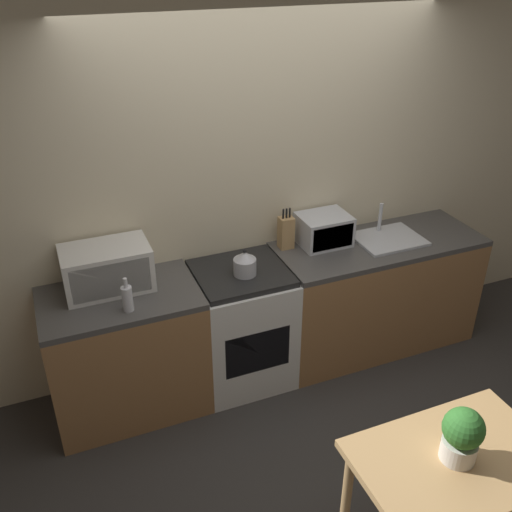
# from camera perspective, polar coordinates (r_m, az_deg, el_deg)

# --- Properties ---
(ground_plane) EXTENTS (16.00, 16.00, 0.00)m
(ground_plane) POSITION_cam_1_polar(r_m,az_deg,el_deg) (3.89, 7.70, -18.44)
(ground_plane) COLOR #33302D
(wall_back) EXTENTS (10.00, 0.06, 2.60)m
(wall_back) POSITION_cam_1_polar(r_m,az_deg,el_deg) (4.04, 0.44, 6.48)
(wall_back) COLOR beige
(wall_back) RESTS_ON ground_plane
(counter_left_run) EXTENTS (1.00, 0.62, 0.90)m
(counter_left_run) POSITION_cam_1_polar(r_m,az_deg,el_deg) (3.94, -12.81, -9.39)
(counter_left_run) COLOR olive
(counter_left_run) RESTS_ON ground_plane
(counter_right_run) EXTENTS (1.57, 0.62, 0.90)m
(counter_right_run) POSITION_cam_1_polar(r_m,az_deg,el_deg) (4.53, 11.72, -3.65)
(counter_right_run) COLOR olive
(counter_right_run) RESTS_ON ground_plane
(stove_range) EXTENTS (0.64, 0.62, 0.90)m
(stove_range) POSITION_cam_1_polar(r_m,az_deg,el_deg) (4.09, -1.45, -6.95)
(stove_range) COLOR silver
(stove_range) RESTS_ON ground_plane
(kettle) EXTENTS (0.15, 0.15, 0.19)m
(kettle) POSITION_cam_1_polar(r_m,az_deg,el_deg) (3.76, -1.13, -0.75)
(kettle) COLOR #B7B7BC
(kettle) RESTS_ON stove_range
(microwave) EXTENTS (0.54, 0.34, 0.29)m
(microwave) POSITION_cam_1_polar(r_m,az_deg,el_deg) (3.71, -14.68, -1.20)
(microwave) COLOR silver
(microwave) RESTS_ON counter_left_run
(bottle) EXTENTS (0.07, 0.07, 0.22)m
(bottle) POSITION_cam_1_polar(r_m,az_deg,el_deg) (3.49, -12.74, -4.12)
(bottle) COLOR silver
(bottle) RESTS_ON counter_left_run
(knife_block) EXTENTS (0.10, 0.09, 0.31)m
(knife_block) POSITION_cam_1_polar(r_m,az_deg,el_deg) (4.08, 3.02, 2.38)
(knife_block) COLOR tan
(knife_block) RESTS_ON counter_right_run
(toaster_oven) EXTENTS (0.36, 0.29, 0.22)m
(toaster_oven) POSITION_cam_1_polar(r_m,az_deg,el_deg) (4.17, 6.80, 2.63)
(toaster_oven) COLOR silver
(toaster_oven) RESTS_ON counter_right_run
(sink_basin) EXTENTS (0.48, 0.39, 0.24)m
(sink_basin) POSITION_cam_1_polar(r_m,az_deg,el_deg) (4.34, 13.07, 1.77)
(sink_basin) COLOR silver
(sink_basin) RESTS_ON counter_right_run
(dining_table) EXTENTS (0.93, 0.62, 0.78)m
(dining_table) POSITION_cam_1_polar(r_m,az_deg,el_deg) (3.00, 19.10, -19.99)
(dining_table) COLOR tan
(dining_table) RESTS_ON ground_plane
(potted_plant) EXTENTS (0.19, 0.19, 0.28)m
(potted_plant) POSITION_cam_1_polar(r_m,az_deg,el_deg) (2.82, 19.91, -16.44)
(potted_plant) COLOR beige
(potted_plant) RESTS_ON dining_table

